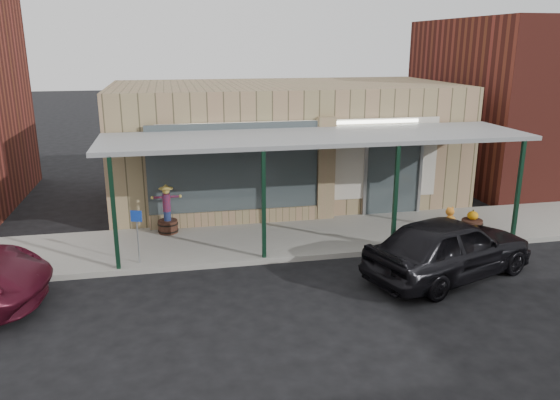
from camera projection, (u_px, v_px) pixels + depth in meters
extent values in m
plane|color=black|center=(356.00, 291.00, 12.74)|extent=(120.00, 120.00, 0.00)
cube|color=gray|center=(316.00, 237.00, 16.10)|extent=(40.00, 3.20, 0.15)
cube|color=#8D7D56|center=(284.00, 142.00, 19.87)|extent=(12.00, 6.00, 4.20)
cube|color=#434E51|center=(234.00, 169.00, 16.54)|extent=(5.20, 0.06, 2.80)
cube|color=#434E51|center=(393.00, 173.00, 17.78)|extent=(1.80, 0.06, 2.80)
cube|color=#8D7D56|center=(326.00, 171.00, 17.20)|extent=(0.55, 0.30, 3.40)
cube|color=#8D7D56|center=(235.00, 217.00, 17.01)|extent=(5.20, 0.30, 0.50)
cube|color=beige|center=(304.00, 162.00, 17.05)|extent=(9.00, 0.02, 2.60)
cube|color=white|center=(304.00, 124.00, 16.69)|extent=(7.50, 0.03, 0.10)
cube|color=gray|center=(318.00, 137.00, 15.28)|extent=(12.00, 3.00, 0.12)
cube|color=black|center=(114.00, 215.00, 13.27)|extent=(0.10, 0.10, 2.95)
cube|color=black|center=(264.00, 206.00, 13.98)|extent=(0.10, 0.10, 2.95)
cube|color=black|center=(395.00, 198.00, 14.68)|extent=(0.10, 0.10, 2.95)
cube|color=black|center=(518.00, 191.00, 15.39)|extent=(0.10, 0.10, 2.95)
cylinder|color=#43261B|center=(168.00, 226.00, 16.17)|extent=(0.59, 0.59, 0.38)
cylinder|color=navy|center=(167.00, 216.00, 16.08)|extent=(0.22, 0.22, 0.29)
cylinder|color=maroon|center=(167.00, 203.00, 15.97)|extent=(0.24, 0.24, 0.52)
sphere|color=#D9C053|center=(166.00, 191.00, 15.87)|extent=(0.21, 0.21, 0.21)
cone|color=#D9C053|center=(166.00, 187.00, 15.84)|extent=(0.34, 0.34, 0.13)
cylinder|color=#43261B|center=(472.00, 226.00, 16.17)|extent=(0.62, 0.62, 0.40)
ellipsoid|color=orange|center=(473.00, 216.00, 16.07)|extent=(0.32, 0.32, 0.26)
cylinder|color=#4C471E|center=(473.00, 211.00, 16.03)|extent=(0.04, 0.04, 0.06)
cylinder|color=gray|center=(138.00, 242.00, 13.83)|extent=(0.04, 0.04, 1.11)
cube|color=#1941BD|center=(136.00, 216.00, 13.64)|extent=(0.28, 0.12, 0.29)
imported|color=black|center=(450.00, 247.00, 13.32)|extent=(4.92, 3.29, 1.55)
ellipsoid|color=#C15B22|center=(450.00, 222.00, 14.16)|extent=(0.31, 0.26, 0.40)
sphere|color=#C15B22|center=(450.00, 212.00, 14.12)|extent=(0.23, 0.23, 0.23)
cylinder|color=#1A772B|center=(450.00, 217.00, 14.12)|extent=(0.15, 0.15, 0.02)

